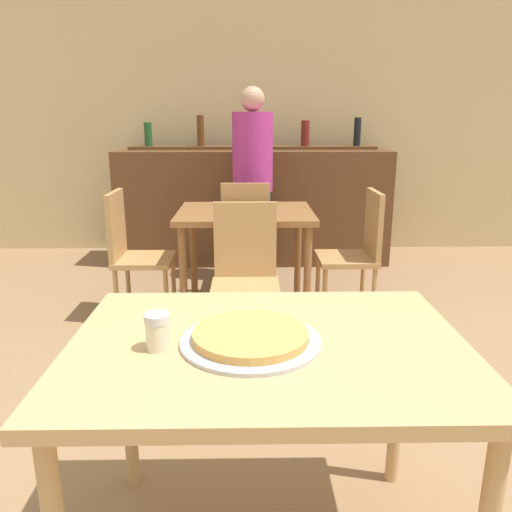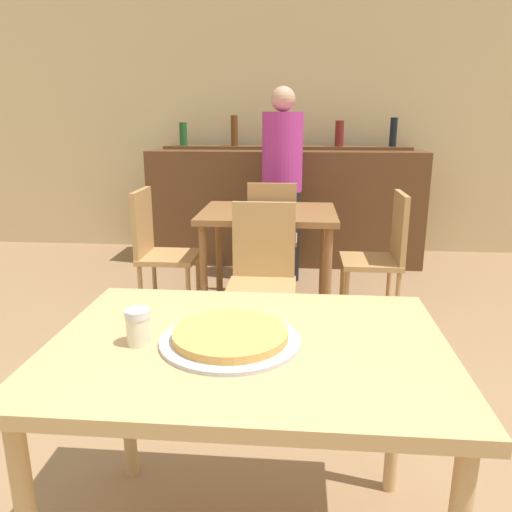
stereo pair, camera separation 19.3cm
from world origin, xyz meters
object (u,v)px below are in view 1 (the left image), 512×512
Objects in this scene: chair_far_side_front at (245,270)px; chair_far_side_right at (358,246)px; person_standing at (253,179)px; pizza_tray at (251,338)px; cheese_shaker at (158,331)px; chair_far_side_left at (132,247)px; chair_far_side_back at (246,230)px.

chair_far_side_right is (0.80, 0.54, 0.00)m from chair_far_side_front.
person_standing reaches higher than chair_far_side_front.
person_standing reaches higher than pizza_tray.
cheese_shaker is 3.01m from person_standing.
pizza_tray is (0.82, -2.09, 0.28)m from chair_far_side_left.
chair_far_side_back is 2.70m from cheese_shaker.
chair_far_side_left is at bearing 145.78° from chair_far_side_front.
chair_far_side_front is at bearing 81.64° from cheese_shaker.
cheese_shaker is at bearing -165.15° from chair_far_side_left.
chair_far_side_right is 2.25m from pizza_tray.
chair_far_side_front is 1.08m from chair_far_side_back.
chair_far_side_left reaches higher than pizza_tray.
chair_far_side_front is 2.24× the size of pizza_tray.
chair_far_side_left is 2.22m from cheese_shaker.
chair_far_side_front is at bearing 90.00° from chair_far_side_back.
chair_far_side_front is 1.63m from cheese_shaker.
cheese_shaker is 0.06× the size of person_standing.
chair_far_side_left is 0.55× the size of person_standing.
pizza_tray is at bearing 7.09° from cheese_shaker.
chair_far_side_left is at bearing 104.85° from cheese_shaker.
chair_far_side_back and chair_far_side_right have the same top height.
chair_far_side_right is 1.20m from person_standing.
person_standing is (0.29, 3.00, 0.06)m from cheese_shaker.
chair_far_side_front is 0.96m from chair_far_side_left.
cheese_shaker is (-0.23, -1.58, 0.31)m from chair_far_side_front.
person_standing reaches higher than chair_far_side_back.
person_standing reaches higher than cheese_shaker.
person_standing is at bearing 87.56° from chair_far_side_front.
cheese_shaker is (0.56, -2.13, 0.31)m from chair_far_side_left.
chair_far_side_back and chair_far_side_left have the same top height.
pizza_tray is 0.26m from cheese_shaker.
chair_far_side_right is (1.59, 0.00, 0.00)m from chair_far_side_left.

